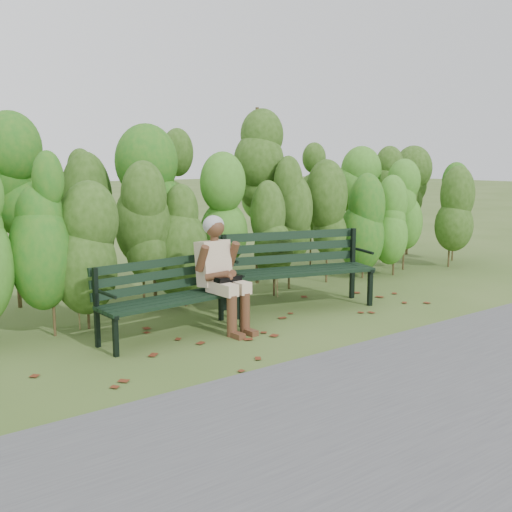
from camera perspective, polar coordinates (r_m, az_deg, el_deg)
ground at (r=6.55m, az=1.84°, el=-6.89°), size 80.00×80.00×0.00m
footpath at (r=5.11m, az=17.71°, el=-12.07°), size 60.00×2.50×0.01m
hedge_band at (r=7.86m, az=-6.61°, el=5.10°), size 11.04×1.67×2.42m
leaf_litter at (r=6.37m, az=-0.55°, el=-7.33°), size 5.88×2.24×0.01m
bench_left at (r=6.26m, az=-8.32°, el=-3.35°), size 1.61×0.62×0.79m
bench_right at (r=7.41m, az=3.76°, el=-0.67°), size 1.94×1.07×0.93m
seated_woman at (r=6.39m, az=-3.39°, el=-1.04°), size 0.51×0.74×1.22m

